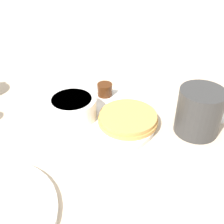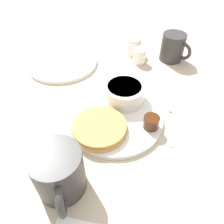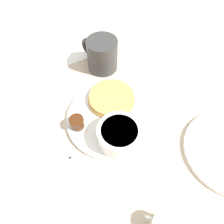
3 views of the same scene
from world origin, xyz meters
TOP-DOWN VIEW (x-y plane):
  - ground_plane at (0.00, 0.00)m, footprint 4.00×4.00m
  - plate at (0.00, 0.00)m, footprint 0.24×0.24m
  - pancake_stack at (0.03, 0.05)m, footprint 0.13×0.13m
  - bowl at (-0.01, -0.07)m, footprint 0.11×0.11m
  - syrup_cup at (-0.09, 0.01)m, footprint 0.04×0.04m
  - butter_ramekin at (-0.03, -0.08)m, footprint 0.05×0.05m
  - coffee_mug at (0.06, 0.20)m, footprint 0.09×0.12m
  - creamer_pitcher_near at (-0.03, -0.28)m, footprint 0.04×0.05m
  - creamer_pitcher_far at (0.00, -0.33)m, footprint 0.05×0.07m
  - fork at (-0.14, -0.04)m, footprint 0.02×0.15m
  - second_mug at (-0.13, -0.32)m, footprint 0.10×0.08m
  - far_plate at (0.22, -0.22)m, footprint 0.23×0.23m

SIDE VIEW (x-z plane):
  - ground_plane at x=0.00m, z-range 0.00..0.00m
  - fork at x=-0.14m, z-range 0.00..0.00m
  - far_plate at x=0.22m, z-range 0.00..0.01m
  - plate at x=0.00m, z-range 0.00..0.01m
  - pancake_stack at x=0.03m, z-range 0.01..0.03m
  - creamer_pitcher_near at x=-0.03m, z-range 0.00..0.05m
  - butter_ramekin at x=-0.03m, z-range 0.01..0.05m
  - syrup_cup at x=-0.09m, z-range 0.01..0.04m
  - creamer_pitcher_far at x=0.00m, z-range 0.00..0.06m
  - bowl at x=-0.01m, z-range 0.01..0.06m
  - second_mug at x=-0.13m, z-range 0.00..0.09m
  - coffee_mug at x=0.06m, z-range 0.00..0.10m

